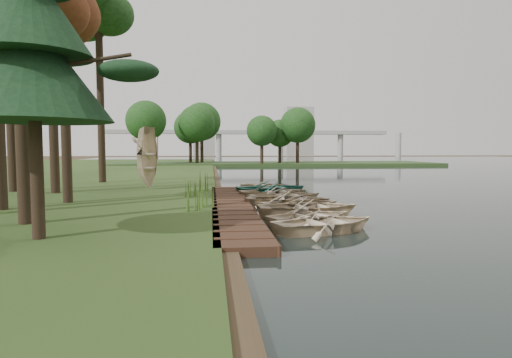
{
  "coord_description": "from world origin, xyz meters",
  "views": [
    {
      "loc": [
        -2.42,
        -17.72,
        2.57
      ],
      "look_at": [
        -0.49,
        0.66,
        1.28
      ],
      "focal_mm": 30.0,
      "sensor_mm": 36.0,
      "label": 1
    }
  ],
  "objects": [
    {
      "name": "ground",
      "position": [
        0.0,
        0.0,
        0.0
      ],
      "size": [
        300.0,
        300.0,
        0.0
      ],
      "primitive_type": "plane",
      "color": "#3D2F1D"
    },
    {
      "name": "boardwalk",
      "position": [
        -1.6,
        0.0,
        0.15
      ],
      "size": [
        1.6,
        16.0,
        0.3
      ],
      "primitive_type": "cube",
      "color": "#372115",
      "rests_on": "ground"
    },
    {
      "name": "peninsula",
      "position": [
        8.0,
        50.0,
        0.23
      ],
      "size": [
        50.0,
        14.0,
        0.45
      ],
      "primitive_type": "cube",
      "color": "#2A421D",
      "rests_on": "ground"
    },
    {
      "name": "far_trees",
      "position": [
        4.67,
        50.0,
        6.43
      ],
      "size": [
        45.6,
        5.6,
        8.8
      ],
      "color": "black",
      "rests_on": "peninsula"
    },
    {
      "name": "bridge",
      "position": [
        12.31,
        120.0,
        7.08
      ],
      "size": [
        95.9,
        4.0,
        8.6
      ],
      "color": "#A5A5A0",
      "rests_on": "ground"
    },
    {
      "name": "building_a",
      "position": [
        30.0,
        140.0,
        9.0
      ],
      "size": [
        10.0,
        8.0,
        18.0
      ],
      "primitive_type": "cube",
      "color": "#A5A5A0",
      "rests_on": "ground"
    },
    {
      "name": "building_b",
      "position": [
        -5.0,
        145.0,
        6.0
      ],
      "size": [
        8.0,
        8.0,
        12.0
      ],
      "primitive_type": "cube",
      "color": "#A5A5A0",
      "rests_on": "ground"
    },
    {
      "name": "rowboat_0",
      "position": [
        1.05,
        -5.11,
        0.4
      ],
      "size": [
        3.98,
        3.36,
        0.7
      ],
      "primitive_type": "imported",
      "rotation": [
        0.0,
        0.0,
        1.88
      ],
      "color": "beige",
      "rests_on": "water"
    },
    {
      "name": "rowboat_1",
      "position": [
        0.93,
        -3.7,
        0.37
      ],
      "size": [
        3.75,
        3.26,
        0.65
      ],
      "primitive_type": "imported",
      "rotation": [
        0.0,
        0.0,
        1.96
      ],
      "color": "beige",
      "rests_on": "water"
    },
    {
      "name": "rowboat_2",
      "position": [
        1.21,
        -2.04,
        0.45
      ],
      "size": [
        4.0,
        2.96,
        0.8
      ],
      "primitive_type": "imported",
      "rotation": [
        0.0,
        0.0,
        1.63
      ],
      "color": "beige",
      "rests_on": "water"
    },
    {
      "name": "rowboat_3",
      "position": [
        1.27,
        -0.51,
        0.39
      ],
      "size": [
        3.68,
        2.94,
        0.68
      ],
      "primitive_type": "imported",
      "rotation": [
        0.0,
        0.0,
        1.76
      ],
      "color": "beige",
      "rests_on": "water"
    },
    {
      "name": "rowboat_4",
      "position": [
        0.9,
        0.67,
        0.43
      ],
      "size": [
        4.2,
        3.39,
        0.77
      ],
      "primitive_type": "imported",
      "rotation": [
        0.0,
        0.0,
        1.35
      ],
      "color": "beige",
      "rests_on": "water"
    },
    {
      "name": "rowboat_5",
      "position": [
        1.13,
        2.22,
        0.42
      ],
      "size": [
        4.13,
        3.41,
        0.74
      ],
      "primitive_type": "imported",
      "rotation": [
        0.0,
        0.0,
        1.83
      ],
      "color": "beige",
      "rests_on": "water"
    },
    {
      "name": "rowboat_6",
      "position": [
        0.83,
        4.19,
        0.42
      ],
      "size": [
        3.99,
        3.14,
        0.75
      ],
      "primitive_type": "imported",
      "rotation": [
        0.0,
        0.0,
        1.74
      ],
      "color": "beige",
      "rests_on": "water"
    },
    {
      "name": "rowboat_7",
      "position": [
        0.98,
        5.77,
        0.46
      ],
      "size": [
        4.64,
        3.85,
        0.83
      ],
      "primitive_type": "imported",
      "rotation": [
        0.0,
        0.0,
        1.85
      ],
      "color": "#308574",
      "rests_on": "water"
    },
    {
      "name": "rowboat_8",
      "position": [
        0.79,
        7.1,
        0.38
      ],
      "size": [
        3.38,
        2.57,
        0.66
      ],
      "primitive_type": "imported",
      "rotation": [
        0.0,
        0.0,
        1.47
      ],
      "color": "beige",
      "rests_on": "water"
    },
    {
      "name": "rowboat_9",
      "position": [
        0.95,
        8.88,
        0.37
      ],
      "size": [
        3.65,
        3.13,
        0.64
      ],
      "primitive_type": "imported",
      "rotation": [
        0.0,
        0.0,
        1.22
      ],
      "color": "beige",
      "rests_on": "water"
    },
    {
      "name": "stored_rowboat",
      "position": [
        -5.96,
        6.89,
        0.67
      ],
      "size": [
        4.26,
        3.77,
        0.73
      ],
      "primitive_type": "imported",
      "rotation": [
        3.14,
        0.0,
        1.14
      ],
      "color": "beige",
      "rests_on": "bank"
    },
    {
      "name": "tree_2",
      "position": [
        -8.53,
        1.15,
        8.28
      ],
      "size": [
        3.54,
        3.54,
        9.61
      ],
      "color": "black",
      "rests_on": "bank"
    },
    {
      "name": "tree_6",
      "position": [
        -9.89,
        12.57,
        12.07
      ],
      "size": [
        4.56,
        4.56,
        13.9
      ],
      "color": "black",
      "rests_on": "bank"
    },
    {
      "name": "pine_tree",
      "position": [
        -6.79,
        -6.48,
        5.31
      ],
      "size": [
        3.8,
        3.8,
        8.07
      ],
      "color": "black",
      "rests_on": "bank"
    },
    {
      "name": "reeds_0",
      "position": [
        -2.6,
        -1.1,
        0.8
      ],
      "size": [
        0.6,
        0.6,
        1.0
      ],
      "primitive_type": "cone",
      "color": "#3F661E",
      "rests_on": "bank"
    },
    {
      "name": "reeds_1",
      "position": [
        -3.1,
        -2.01,
        0.75
      ],
      "size": [
        0.6,
        0.6,
        0.9
      ],
      "primitive_type": "cone",
      "color": "#3F661E",
      "rests_on": "bank"
    },
    {
      "name": "reeds_2",
      "position": [
        -3.39,
        3.0,
        0.76
      ],
      "size": [
        0.6,
        0.6,
        0.93
      ],
      "primitive_type": "cone",
      "color": "#3F661E",
      "rests_on": "bank"
    },
    {
      "name": "reeds_3",
      "position": [
        -2.86,
        5.42,
        0.86
      ],
      "size": [
        0.6,
        0.6,
        1.12
      ],
      "primitive_type": "cone",
      "color": "#3F661E",
      "rests_on": "bank"
    }
  ]
}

